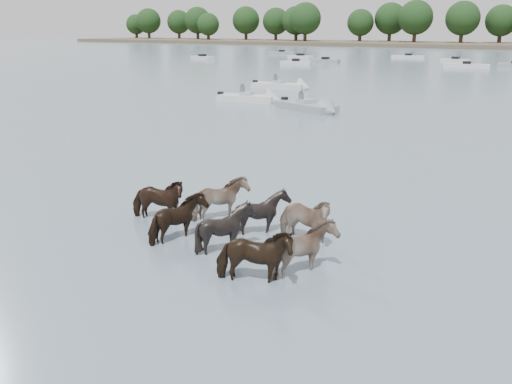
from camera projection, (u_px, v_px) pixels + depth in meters
The scene contains 7 objects.
ground at pixel (184, 248), 14.26m from camera, with size 400.00×400.00×0.00m, color slate.
shoreline at pixel (304, 42), 172.34m from camera, with size 160.00×30.00×1.00m, color #4C4233.
pony_herd at pixel (236, 224), 14.46m from camera, with size 6.76×4.59×1.44m.
motorboat_a at pixel (256, 99), 41.53m from camera, with size 4.87×2.48×1.92m.
motorboat_b at pixel (314, 108), 36.88m from camera, with size 5.23×3.47×1.92m.
motorboat_f at pixel (287, 86), 50.06m from camera, with size 5.45×1.90×1.92m.
treeline at pixel (317, 20), 171.27m from camera, with size 146.82×23.36×12.10m.
Camera 1 is at (8.32, -10.54, 5.31)m, focal length 40.32 mm.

